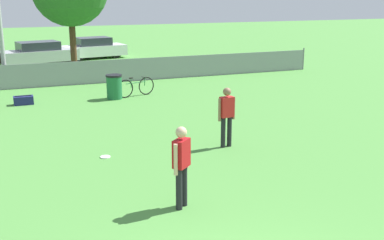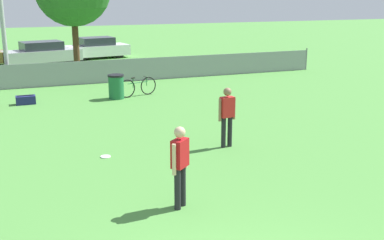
% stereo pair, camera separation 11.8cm
% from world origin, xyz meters
% --- Properties ---
extents(fence_backline, '(26.31, 0.07, 1.21)m').
position_xyz_m(fence_backline, '(0.00, 18.00, 0.55)').
color(fence_backline, gray).
rests_on(fence_backline, ground_plane).
extents(player_defender_red, '(0.43, 0.41, 1.68)m').
position_xyz_m(player_defender_red, '(0.37, 3.66, 0.97)').
color(player_defender_red, black).
rests_on(player_defender_red, ground_plane).
extents(player_thrower_red, '(0.53, 0.26, 1.68)m').
position_xyz_m(player_thrower_red, '(2.92, 6.89, 0.97)').
color(player_thrower_red, black).
rests_on(player_thrower_red, ground_plane).
extents(frisbee_disc, '(0.27, 0.27, 0.03)m').
position_xyz_m(frisbee_disc, '(-0.42, 7.25, 0.01)').
color(frisbee_disc, white).
rests_on(frisbee_disc, ground_plane).
extents(bicycle_sideline, '(1.73, 0.62, 0.81)m').
position_xyz_m(bicycle_sideline, '(2.42, 14.45, 0.39)').
color(bicycle_sideline, black).
rests_on(bicycle_sideline, ground_plane).
extents(trash_bin, '(0.65, 0.65, 0.99)m').
position_xyz_m(trash_bin, '(1.47, 14.29, 0.50)').
color(trash_bin, '#1E6638').
rests_on(trash_bin, ground_plane).
extents(gear_bag_sideline, '(0.73, 0.40, 0.35)m').
position_xyz_m(gear_bag_sideline, '(-2.03, 14.58, 0.16)').
color(gear_bag_sideline, navy).
rests_on(gear_bag_sideline, ground_plane).
extents(parked_car_silver, '(4.75, 2.62, 1.36)m').
position_xyz_m(parked_car_silver, '(-0.50, 25.71, 0.66)').
color(parked_car_silver, black).
rests_on(parked_car_silver, ground_plane).
extents(parked_car_white, '(4.30, 2.36, 1.38)m').
position_xyz_m(parked_car_white, '(3.08, 27.19, 0.66)').
color(parked_car_white, black).
rests_on(parked_car_white, ground_plane).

